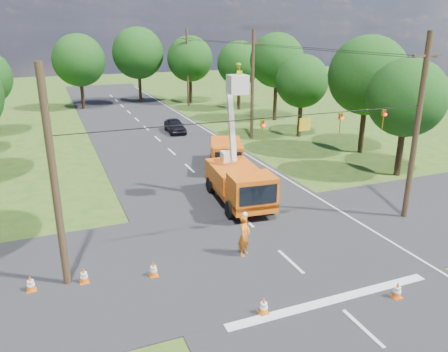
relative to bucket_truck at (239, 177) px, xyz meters
name	(u,v)px	position (x,y,z in m)	size (l,w,h in m)	color
ground	(172,152)	(-0.68, 12.70, -1.72)	(140.00, 140.00, 0.00)	#275118
road_main	(172,152)	(-0.68, 12.70, -1.72)	(12.00, 100.00, 0.06)	black
road_cross	(270,243)	(-0.68, -5.30, -1.72)	(56.00, 10.00, 0.07)	black
stop_bar	(332,301)	(-0.68, -10.50, -1.72)	(9.00, 0.45, 0.02)	silver
edge_line	(232,146)	(4.92, 12.70, -1.72)	(0.12, 90.00, 0.02)	silver
bucket_truck	(239,177)	(0.00, 0.00, 0.00)	(3.19, 6.90, 8.26)	orange
second_truck	(227,153)	(2.04, 6.95, -0.57)	(4.01, 6.25, 2.20)	orange
ground_worker	(244,235)	(-2.35, -5.88, -0.70)	(0.75, 0.49, 2.04)	orange
distant_car	(175,126)	(1.65, 19.77, -1.02)	(1.66, 4.12, 1.40)	black
traffic_cone_0	(264,306)	(-3.54, -10.21, -1.36)	(0.38, 0.38, 0.71)	#EB5B0C
traffic_cone_1	(397,290)	(1.79, -11.26, -1.36)	(0.38, 0.38, 0.71)	#EB5B0C
traffic_cone_2	(252,191)	(1.18, 0.72, -1.36)	(0.38, 0.38, 0.71)	#EB5B0C
traffic_cone_3	(241,178)	(1.62, 3.29, -1.36)	(0.38, 0.38, 0.71)	#EB5B0C
traffic_cone_4	(153,269)	(-6.72, -6.13, -1.36)	(0.38, 0.38, 0.71)	#EB5B0C
traffic_cone_5	(84,275)	(-9.52, -5.53, -1.36)	(0.38, 0.38, 0.71)	#EB5B0C
traffic_cone_6	(31,283)	(-11.57, -5.36, -1.36)	(0.38, 0.38, 0.71)	#EB5B0C
traffic_cone_7	(239,149)	(4.56, 10.40, -1.36)	(0.38, 0.38, 0.71)	#EB5B0C
pole_right_near	(417,128)	(7.82, -5.30, 3.39)	(1.80, 0.30, 10.00)	#4C3823
pole_right_mid	(252,85)	(7.82, 14.70, 3.39)	(1.80, 0.30, 10.00)	#4C3823
pole_right_far	(187,67)	(7.82, 34.70, 3.39)	(1.80, 0.30, 10.00)	#4C3823
pole_left	(54,182)	(-10.18, -5.30, 2.78)	(0.30, 0.30, 9.00)	#4C3823
signal_span	(316,123)	(1.54, -5.31, 4.16)	(18.00, 0.29, 1.07)	black
tree_right_a	(407,98)	(12.82, 0.70, 3.85)	(5.40, 5.40, 8.28)	#382616
tree_right_b	(368,76)	(14.32, 6.70, 4.72)	(6.40, 6.40, 9.65)	#382616
tree_right_c	(302,81)	(12.52, 13.70, 3.59)	(5.00, 5.00, 7.83)	#382616
tree_right_d	(277,60)	(14.12, 21.70, 4.96)	(6.00, 6.00, 9.70)	#382616
tree_right_e	(239,64)	(13.12, 29.70, 4.09)	(5.60, 5.60, 8.63)	#382616
tree_far_a	(79,60)	(-5.68, 37.70, 4.47)	(6.60, 6.60, 9.50)	#382616
tree_far_b	(138,53)	(2.32, 39.70, 5.09)	(7.00, 7.00, 10.32)	#382616
tree_far_c	(190,59)	(8.82, 36.70, 4.35)	(6.20, 6.20, 9.18)	#382616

